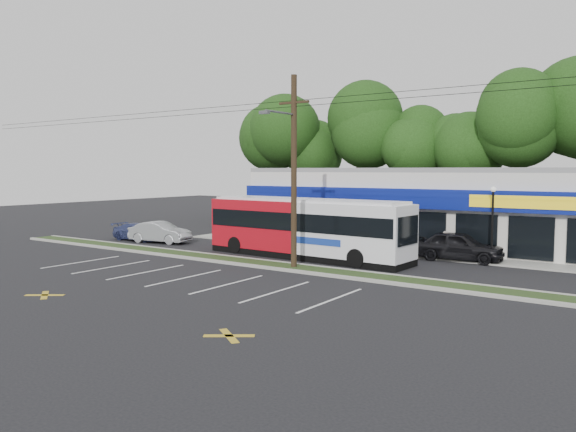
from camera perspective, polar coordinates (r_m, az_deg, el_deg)
The scene contains 15 objects.
ground at distance 30.48m, azimuth -5.16°, elevation -5.07°, with size 120.00×120.00×0.00m, color black.
grass_strip at distance 31.23m, azimuth -3.98°, elevation -4.71°, with size 40.00×1.60×0.12m, color #223C18.
curb_south at distance 30.58m, azimuth -4.98°, elevation -4.90°, with size 40.00×0.25×0.14m, color #9E9E93.
curb_north at distance 31.89m, azimuth -3.03°, elevation -4.49°, with size 40.00×0.25×0.14m, color #9E9E93.
sidewalk at distance 35.45m, azimuth 10.59°, elevation -3.67°, with size 32.00×2.20×0.10m, color #9E9E93.
strip_mall at distance 41.39m, azimuth 15.20°, elevation 1.07°, with size 25.00×12.55×5.30m.
utility_pole at distance 29.06m, azimuth 0.24°, elevation 5.19°, with size 50.00×2.77×10.00m.
lamp_post at distance 32.99m, azimuth 20.07°, elevation 0.08°, with size 0.30×0.30×4.25m.
tree_line at distance 51.46m, azimuth 17.54°, elevation 8.12°, with size 46.76×6.76×11.83m.
metrobus at distance 32.93m, azimuth 1.87°, elevation -1.08°, with size 13.07×3.37×3.48m.
car_dark at distance 33.37m, azimuth 16.94°, elevation -2.94°, with size 2.00×4.96×1.69m, color black.
car_silver at distance 40.78m, azimuth -12.87°, elevation -1.63°, with size 1.58×4.53×1.49m, color #989A9F.
car_blue at distance 42.57m, azimuth -14.91°, elevation -1.57°, with size 1.75×4.30×1.25m, color navy.
pedestrian_a at distance 34.29m, azimuth 4.14°, elevation -2.67°, with size 0.56×0.37×1.54m, color beige.
pedestrian_b at distance 33.63m, azimuth 15.64°, elevation -2.88°, with size 0.80×0.62×1.65m, color beige.
Camera 1 is at (19.27, -23.04, 5.18)m, focal length 35.00 mm.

